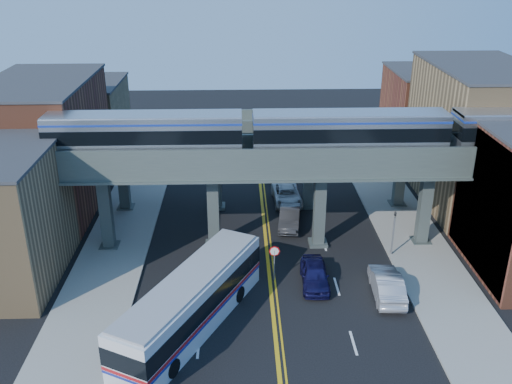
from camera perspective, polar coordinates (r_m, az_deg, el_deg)
ground at (r=37.40m, az=1.64°, el=-11.20°), size 120.00×120.00×0.00m
sidewalk_west at (r=46.86m, az=-13.32°, el=-4.13°), size 5.00×70.00×0.16m
sidewalk_east at (r=47.85m, az=14.83°, el=-3.70°), size 5.00×70.00×0.16m
building_west_b at (r=51.99m, az=-20.26°, el=4.29°), size 8.00×14.00×11.00m
building_west_c at (r=64.31m, az=-16.72°, el=6.85°), size 8.00×10.00×8.00m
building_east_b at (r=53.27m, az=21.02°, el=5.19°), size 8.00×14.00×12.00m
building_east_c at (r=65.34m, az=16.70°, el=7.56°), size 8.00×10.00×9.00m
mural_panel at (r=41.86m, az=21.69°, el=-1.56°), size 0.10×9.50×9.50m
elevated_viaduct_near at (r=41.50m, az=1.10°, el=2.55°), size 52.00×3.60×7.40m
elevated_viaduct_far at (r=48.10m, az=0.68°, el=5.51°), size 52.00×3.60×7.40m
transit_train at (r=41.35m, az=9.33°, el=6.00°), size 42.87×2.68×3.12m
stop_sign at (r=39.02m, az=1.85°, el=-6.56°), size 0.76×0.09×2.63m
traffic_signal at (r=42.82m, az=13.60°, el=-3.56°), size 0.15×0.18×4.10m
transit_bus at (r=34.72m, az=-6.50°, el=-10.97°), size 8.52×12.88×3.35m
car_lane_a at (r=39.20m, az=5.89°, el=-8.20°), size 1.97×4.59×1.55m
car_lane_b at (r=46.83m, az=3.38°, el=-2.57°), size 2.22×4.81×1.53m
car_lane_c at (r=51.10m, az=3.10°, el=-0.32°), size 2.65×5.30×1.44m
car_lane_d at (r=57.58m, az=2.36°, el=2.65°), size 2.73×6.09×1.73m
car_parked_curb at (r=38.81m, az=12.95°, el=-8.99°), size 2.03×5.13×1.66m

